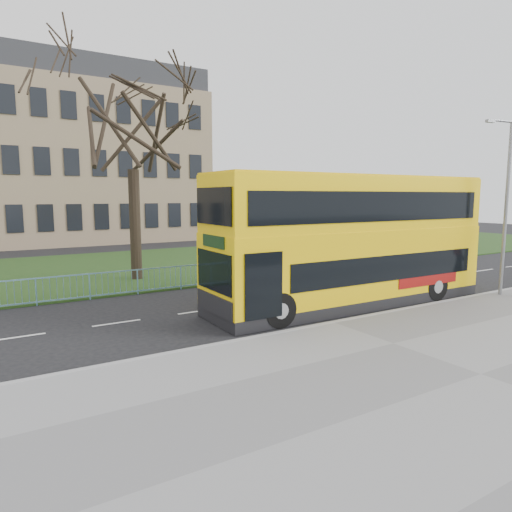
{
  "coord_description": "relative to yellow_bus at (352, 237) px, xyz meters",
  "views": [
    {
      "loc": [
        -9.82,
        -12.67,
        4.25
      ],
      "look_at": [
        -1.41,
        1.0,
        2.13
      ],
      "focal_mm": 32.0,
      "sensor_mm": 36.0,
      "label": 1
    }
  ],
  "objects": [
    {
      "name": "yellow_bus",
      "position": [
        0.0,
        0.0,
        0.0
      ],
      "size": [
        11.87,
        3.02,
        4.96
      ],
      "rotation": [
        0.0,
        0.0,
        -0.02
      ],
      "color": "yellow",
      "rests_on": "ground"
    },
    {
      "name": "kerb",
      "position": [
        -2.59,
        -1.92,
        -2.59
      ],
      "size": [
        80.0,
        0.2,
        0.14
      ],
      "primitive_type": "cube",
      "color": "#939396",
      "rests_on": "ground"
    },
    {
      "name": "bare_tree",
      "position": [
        -5.59,
        9.63,
        3.93
      ],
      "size": [
        9.12,
        9.12,
        13.03
      ],
      "primitive_type": null,
      "color": "black",
      "rests_on": "grass_verge"
    },
    {
      "name": "guard_railing",
      "position": [
        -2.59,
        6.23,
        -2.11
      ],
      "size": [
        40.0,
        0.12,
        1.1
      ],
      "primitive_type": null,
      "color": "#6CA3C0",
      "rests_on": "ground"
    },
    {
      "name": "ground",
      "position": [
        -2.59,
        -0.37,
        -2.66
      ],
      "size": [
        120.0,
        120.0,
        0.0
      ],
      "primitive_type": "plane",
      "color": "black",
      "rests_on": "ground"
    },
    {
      "name": "street_lamp",
      "position": [
        6.19,
        -2.36,
        1.37
      ],
      "size": [
        1.51,
        0.34,
        7.13
      ],
      "rotation": [
        0.0,
        0.0,
        -0.13
      ],
      "color": "gray",
      "rests_on": "pavement"
    },
    {
      "name": "grass_verge",
      "position": [
        -2.59,
        13.93,
        -2.62
      ],
      "size": [
        80.0,
        15.4,
        0.08
      ],
      "primitive_type": "cube",
      "color": "#1B3A15",
      "rests_on": "ground"
    },
    {
      "name": "pavement",
      "position": [
        -2.59,
        -7.12,
        -2.6
      ],
      "size": [
        80.0,
        10.5,
        0.12
      ],
      "primitive_type": "cube",
      "color": "slate",
      "rests_on": "ground"
    },
    {
      "name": "civic_building",
      "position": [
        -7.59,
        34.63,
        4.34
      ],
      "size": [
        30.0,
        15.0,
        14.0
      ],
      "primitive_type": "cube",
      "color": "#8B7958",
      "rests_on": "ground"
    }
  ]
}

